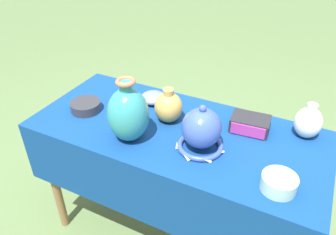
# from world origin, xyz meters

# --- Properties ---
(ground_plane) EXTENTS (14.00, 14.00, 0.00)m
(ground_plane) POSITION_xyz_m (0.00, 0.00, 0.00)
(ground_plane) COLOR #567042
(display_table) EXTENTS (1.32, 0.59, 0.73)m
(display_table) POSITION_xyz_m (0.00, -0.02, 0.64)
(display_table) COLOR olive
(display_table) RESTS_ON ground_plane
(vase_tall_bulbous) EXTENTS (0.17, 0.17, 0.28)m
(vase_tall_bulbous) POSITION_xyz_m (-0.15, -0.15, 0.85)
(vase_tall_bulbous) COLOR teal
(vase_tall_bulbous) RESTS_ON display_table
(vase_dome_bell) EXTENTS (0.20, 0.21, 0.21)m
(vase_dome_bell) POSITION_xyz_m (0.15, -0.08, 0.81)
(vase_dome_bell) COLOR #3851A8
(vase_dome_bell) RESTS_ON display_table
(mosaic_tile_box) EXTENTS (0.18, 0.13, 0.06)m
(mosaic_tile_box) POSITION_xyz_m (0.29, 0.14, 0.76)
(mosaic_tile_box) COLOR #232328
(mosaic_tile_box) RESTS_ON display_table
(jar_round_ivory) EXTENTS (0.11, 0.11, 0.16)m
(jar_round_ivory) POSITION_xyz_m (0.52, 0.20, 0.80)
(jar_round_ivory) COLOR white
(jar_round_ivory) RESTS_ON display_table
(pot_squat_celadon) EXTENTS (0.13, 0.13, 0.06)m
(pot_squat_celadon) POSITION_xyz_m (0.48, -0.17, 0.76)
(pot_squat_celadon) COLOR #A8CCB7
(pot_squat_celadon) RESTS_ON display_table
(bowl_shallow_slate) EXTENTS (0.13, 0.13, 0.05)m
(bowl_shallow_slate) POSITION_xyz_m (-0.20, 0.16, 0.75)
(bowl_shallow_slate) COLOR slate
(bowl_shallow_slate) RESTS_ON display_table
(pot_squat_charcoal) EXTENTS (0.14, 0.14, 0.05)m
(pot_squat_charcoal) POSITION_xyz_m (-0.46, -0.06, 0.75)
(pot_squat_charcoal) COLOR #2D2D33
(pot_squat_charcoal) RESTS_ON display_table
(jar_round_ochre) EXTENTS (0.13, 0.13, 0.16)m
(jar_round_ochre) POSITION_xyz_m (-0.06, 0.04, 0.80)
(jar_round_ochre) COLOR gold
(jar_round_ochre) RESTS_ON display_table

